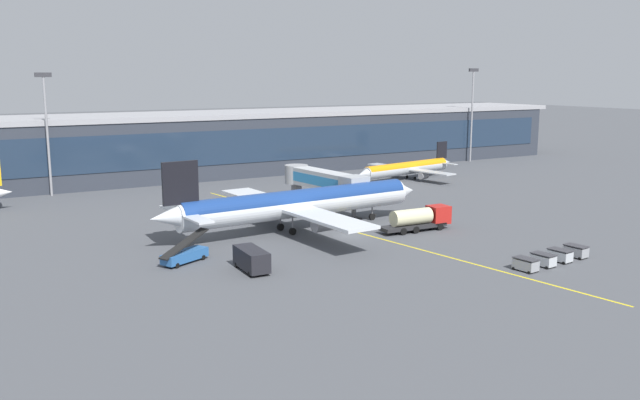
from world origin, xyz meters
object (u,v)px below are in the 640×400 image
object	(u,v)px
fuel_tanker	(420,218)
belt_loader	(185,255)
main_airliner	(298,203)
baggage_cart_3	(576,251)
baggage_cart_0	(526,264)
baggage_cart_2	(560,255)
baggage_cart_1	(543,260)
commuter_jet_near	(407,168)
lavatory_truck	(251,258)

from	to	relation	value
fuel_tanker	belt_loader	size ratio (longest dim) A/B	1.61
main_airliner	baggage_cart_3	distance (m)	36.54
baggage_cart_3	main_airliner	bearing A→B (deg)	127.68
baggage_cart_0	belt_loader	bearing A→B (deg)	145.16
main_airliner	baggage_cart_2	world-z (taller)	main_airliner
belt_loader	baggage_cart_0	size ratio (longest dim) A/B	2.41
main_airliner	baggage_cart_0	size ratio (longest dim) A/B	15.12
baggage_cart_1	baggage_cart_2	distance (m)	3.20
belt_loader	baggage_cart_0	bearing A→B (deg)	-34.84
baggage_cart_0	baggage_cart_2	distance (m)	6.40
baggage_cart_1	baggage_cart_3	bearing A→B (deg)	6.69
fuel_tanker	baggage_cart_1	xyz separation A→B (m)	(0.97, -21.30, -0.96)
baggage_cart_1	baggage_cart_0	bearing A→B (deg)	-173.31
baggage_cart_1	commuter_jet_near	distance (m)	65.65
commuter_jet_near	baggage_cart_2	bearing A→B (deg)	-111.14
baggage_cart_2	fuel_tanker	bearing A→B (deg)	101.22
belt_loader	baggage_cart_3	bearing A→B (deg)	-26.93
baggage_cart_1	baggage_cart_3	distance (m)	6.40
commuter_jet_near	baggage_cart_1	bearing A→B (deg)	-113.61
main_airliner	baggage_cart_3	world-z (taller)	main_airliner
belt_loader	baggage_cart_3	distance (m)	46.28
fuel_tanker	baggage_cart_1	world-z (taller)	fuel_tanker
lavatory_truck	main_airliner	bearing A→B (deg)	46.94
lavatory_truck	commuter_jet_near	world-z (taller)	commuter_jet_near
fuel_tanker	baggage_cart_1	distance (m)	21.34
belt_loader	lavatory_truck	distance (m)	8.63
lavatory_truck	baggage_cart_3	size ratio (longest dim) A/B	2.10
baggage_cart_3	lavatory_truck	bearing A→B (deg)	158.40
fuel_tanker	baggage_cart_2	bearing A→B (deg)	-78.78
baggage_cart_0	commuter_jet_near	xyz separation A→B (m)	(29.46, 60.51, 1.63)
baggage_cart_0	lavatory_truck	bearing A→B (deg)	149.82
baggage_cart_2	commuter_jet_near	xyz separation A→B (m)	(23.11, 59.77, 1.63)
baggage_cart_0	main_airliner	bearing A→B (deg)	113.02
belt_loader	baggage_cart_1	xyz separation A→B (m)	(34.90, -21.70, -0.21)
fuel_tanker	belt_loader	xyz separation A→B (m)	(-33.93, 0.41, -0.76)
main_airliner	baggage_cart_2	size ratio (longest dim) A/B	15.12
baggage_cart_1	commuter_jet_near	size ratio (longest dim) A/B	0.10
baggage_cart_0	baggage_cart_1	world-z (taller)	same
baggage_cart_3	commuter_jet_near	bearing A→B (deg)	71.45
fuel_tanker	commuter_jet_near	bearing A→B (deg)	54.94
commuter_jet_near	fuel_tanker	bearing A→B (deg)	-125.06
lavatory_truck	fuel_tanker	bearing A→B (deg)	12.52
lavatory_truck	commuter_jet_near	bearing A→B (deg)	38.99
belt_loader	baggage_cart_0	distance (m)	38.65
lavatory_truck	baggage_cart_3	distance (m)	38.61
belt_loader	lavatory_truck	world-z (taller)	belt_loader
fuel_tanker	lavatory_truck	world-z (taller)	fuel_tanker
main_airliner	baggage_cart_0	xyz separation A→B (m)	(12.71, -29.93, -3.16)
lavatory_truck	commuter_jet_near	size ratio (longest dim) A/B	0.21
belt_loader	baggage_cart_2	bearing A→B (deg)	-29.26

